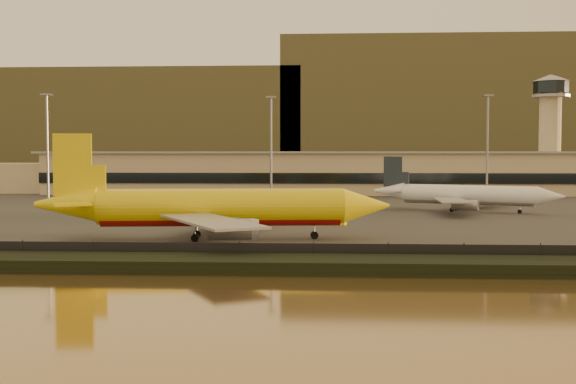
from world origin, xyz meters
The scene contains 12 objects.
ground centered at (0.00, 0.00, 0.00)m, with size 900.00×900.00×0.00m, color black.
embankment centered at (0.00, -17.00, 0.70)m, with size 320.00×7.00×1.40m, color black.
tarmac centered at (0.00, 95.00, 0.10)m, with size 320.00×220.00×0.20m, color #2D2D2D.
perimeter_fence centered at (0.00, -13.00, 1.30)m, with size 300.00×0.05×2.20m, color black.
terminal_building centered at (-14.52, 125.55, 6.25)m, with size 202.00×25.00×12.60m.
control_tower centered at (70.00, 131.00, 21.66)m, with size 11.20×11.20×35.50m.
apron_light_masts centered at (15.00, 75.00, 15.70)m, with size 152.20×12.20×25.40m.
distant_hills centered at (-20.74, 340.00, 31.39)m, with size 470.00×160.00×70.00m.
dhl_cargo_jet centered at (-12.00, 8.11, 4.56)m, with size 48.86×47.52×14.59m.
white_narrowbody_jet centered at (31.54, 59.68, 3.57)m, with size 37.18×35.15×11.28m.
gse_vehicle_yellow centered at (4.79, 30.13, 0.99)m, with size 3.51×1.58×1.58m, color yellow.
gse_vehicle_white centered at (-10.90, 38.49, 1.12)m, with size 4.08×1.83×1.83m, color white.
Camera 1 is at (3.59, -90.09, 11.97)m, focal length 45.00 mm.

